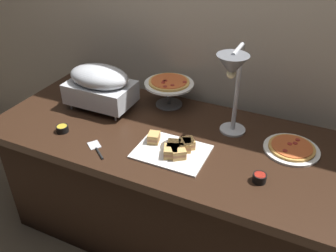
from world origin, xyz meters
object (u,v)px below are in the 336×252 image
(chafing_dish, at_px, (100,85))
(pizza_plate_center, at_px, (169,85))
(sauce_cup_far, at_px, (62,129))
(serving_spatula, at_px, (97,149))
(pizza_plate_front, at_px, (291,148))
(sauce_cup_near, at_px, (260,178))
(sandwich_platter, at_px, (174,149))
(heat_lamp, at_px, (233,74))

(chafing_dish, xyz_separation_m, pizza_plate_center, (0.36, 0.20, -0.02))
(sauce_cup_far, xyz_separation_m, serving_spatula, (0.26, -0.06, -0.02))
(pizza_plate_front, height_order, serving_spatula, pizza_plate_front)
(sauce_cup_near, bearing_deg, pizza_plate_front, 72.49)
(serving_spatula, bearing_deg, sauce_cup_far, 167.04)
(pizza_plate_front, bearing_deg, serving_spatula, -155.53)
(sandwich_platter, distance_m, serving_spatula, 0.39)
(pizza_plate_front, relative_size, serving_spatula, 1.80)
(sandwich_platter, xyz_separation_m, sauce_cup_near, (0.44, -0.04, -0.00))
(pizza_plate_front, xyz_separation_m, sauce_cup_near, (-0.10, -0.30, 0.01))
(pizza_plate_center, bearing_deg, chafing_dish, -150.90)
(heat_lamp, height_order, pizza_plate_front, heat_lamp)
(chafing_dish, xyz_separation_m, sauce_cup_near, (1.03, -0.28, -0.13))
(chafing_dish, height_order, serving_spatula, chafing_dish)
(serving_spatula, bearing_deg, heat_lamp, 30.09)
(heat_lamp, relative_size, sandwich_platter, 1.41)
(sauce_cup_far, bearing_deg, serving_spatula, -12.96)
(sauce_cup_near, distance_m, serving_spatula, 0.81)
(pizza_plate_front, bearing_deg, heat_lamp, -166.93)
(sandwich_platter, relative_size, sauce_cup_far, 5.43)
(sandwich_platter, height_order, sauce_cup_far, sandwich_platter)
(sauce_cup_near, bearing_deg, heat_lamp, 134.80)
(pizza_plate_center, relative_size, sauce_cup_far, 4.51)
(pizza_plate_center, distance_m, sandwich_platter, 0.51)
(sandwich_platter, distance_m, sauce_cup_far, 0.63)
(pizza_plate_front, xyz_separation_m, pizza_plate_center, (-0.76, 0.17, 0.12))
(serving_spatula, bearing_deg, chafing_dish, 119.94)
(sauce_cup_near, relative_size, serving_spatula, 0.40)
(pizza_plate_front, distance_m, sauce_cup_far, 1.22)
(sauce_cup_far, bearing_deg, pizza_plate_center, 52.34)
(heat_lamp, relative_size, sauce_cup_far, 7.63)
(heat_lamp, xyz_separation_m, pizza_plate_front, (0.32, 0.07, -0.38))
(sauce_cup_far, relative_size, serving_spatula, 0.42)
(heat_lamp, xyz_separation_m, serving_spatula, (-0.58, -0.33, -0.39))
(pizza_plate_center, relative_size, sauce_cup_near, 4.76)
(pizza_plate_center, bearing_deg, sauce_cup_far, -127.66)
(chafing_dish, height_order, sauce_cup_far, chafing_dish)
(heat_lamp, xyz_separation_m, pizza_plate_center, (-0.44, 0.25, -0.26))
(pizza_plate_center, bearing_deg, sauce_cup_near, -35.54)
(pizza_plate_center, xyz_separation_m, serving_spatula, (-0.14, -0.58, -0.13))
(chafing_dish, xyz_separation_m, sauce_cup_far, (-0.04, -0.32, -0.13))
(heat_lamp, bearing_deg, sandwich_platter, -137.92)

